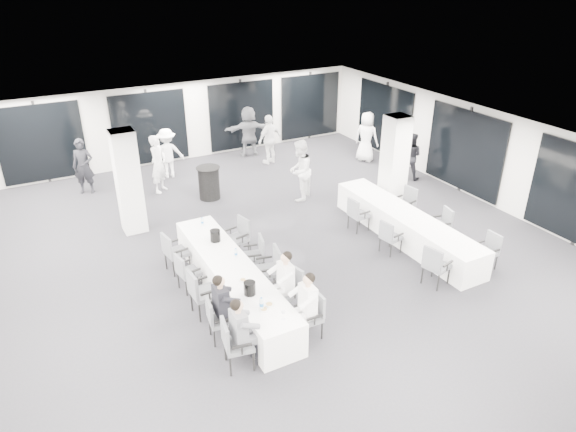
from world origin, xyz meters
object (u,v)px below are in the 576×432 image
at_px(banquet_table_side, 405,226).
at_px(chair_main_right_far, 239,234).
at_px(chair_main_left_far, 173,250).
at_px(standing_guest_g, 83,163).
at_px(chair_main_left_second, 217,317).
at_px(chair_side_right_far, 407,201).
at_px(chair_side_right_near, 489,249).
at_px(standing_guest_a, 158,160).
at_px(standing_guest_e, 367,134).
at_px(ice_bucket_near, 250,288).
at_px(chair_main_right_mid, 271,266).
at_px(cocktail_table, 209,183).
at_px(chair_main_left_mid, 200,290).
at_px(chair_main_right_second, 290,287).
at_px(standing_guest_d, 270,136).
at_px(chair_side_right_mid, 443,222).
at_px(banquet_table_main, 232,280).
at_px(standing_guest_f, 249,128).
at_px(chair_main_right_near, 312,312).
at_px(standing_guest_h, 410,153).
at_px(standing_guest_c, 167,150).
at_px(standing_guest_b, 300,167).
at_px(chair_main_right_fourth, 256,253).
at_px(ice_bucket_far, 215,236).
at_px(chair_side_left_mid, 389,235).
at_px(chair_side_left_far, 357,213).
at_px(chair_main_left_fourth, 186,270).
at_px(chair_main_left_near, 234,341).

xyz_separation_m(banquet_table_side, chair_main_right_far, (-4.12, 1.32, 0.18)).
relative_size(chair_main_left_far, standing_guest_g, 0.50).
xyz_separation_m(chair_main_left_second, chair_side_right_far, (6.61, 2.41, 0.01)).
distance_m(chair_side_right_near, standing_guest_a, 9.91).
distance_m(standing_guest_e, ice_bucket_near, 10.22).
distance_m(chair_side_right_near, standing_guest_g, 11.96).
distance_m(chair_main_left_second, chair_main_right_mid, 1.97).
xyz_separation_m(cocktail_table, chair_main_left_mid, (-2.21, -5.46, 0.08)).
xyz_separation_m(chair_main_right_second, standing_guest_d, (3.56, 8.10, 0.43)).
xyz_separation_m(chair_side_right_mid, standing_guest_g, (-7.67, 7.63, 0.48)).
distance_m(banquet_table_main, standing_guest_f, 9.10).
relative_size(banquet_table_side, ice_bucket_near, 18.66).
xyz_separation_m(chair_side_right_near, standing_guest_g, (-7.67, 9.16, 0.49)).
distance_m(chair_main_left_far, standing_guest_d, 7.60).
bearing_deg(chair_main_right_second, cocktail_table, -17.54).
relative_size(chair_main_right_near, standing_guest_h, 0.52).
xyz_separation_m(chair_side_right_far, ice_bucket_near, (-5.87, -2.30, 0.35)).
distance_m(chair_main_right_mid, standing_guest_c, 7.64).
height_order(chair_main_left_mid, standing_guest_h, standing_guest_h).
height_order(chair_main_right_far, standing_guest_b, standing_guest_b).
relative_size(chair_main_left_second, standing_guest_a, 0.44).
bearing_deg(banquet_table_main, standing_guest_e, 36.45).
relative_size(chair_main_right_fourth, chair_main_right_far, 0.96).
xyz_separation_m(chair_side_right_near, standing_guest_b, (-2.00, 5.54, 0.56)).
bearing_deg(standing_guest_c, chair_main_left_mid, 84.49).
relative_size(standing_guest_f, standing_guest_h, 1.18).
bearing_deg(cocktail_table, standing_guest_c, 103.97).
distance_m(chair_main_right_fourth, standing_guest_d, 7.40).
height_order(chair_main_right_mid, chair_main_right_far, chair_main_right_mid).
bearing_deg(standing_guest_a, ice_bucket_far, -135.99).
bearing_deg(banquet_table_side, standing_guest_a, 127.65).
xyz_separation_m(chair_main_right_near, ice_bucket_far, (-0.74, 3.16, 0.35)).
xyz_separation_m(chair_main_left_second, chair_side_left_mid, (4.95, 1.08, -0.02)).
xyz_separation_m(chair_side_left_far, ice_bucket_near, (-4.21, -2.37, 0.35)).
relative_size(chair_side_left_mid, standing_guest_a, 0.43).
distance_m(chair_main_left_far, standing_guest_h, 8.89).
relative_size(banquet_table_main, chair_main_left_mid, 4.80).
height_order(chair_main_right_second, standing_guest_f, standing_guest_f).
relative_size(chair_main_right_fourth, standing_guest_h, 0.52).
bearing_deg(standing_guest_h, standing_guest_a, 30.87).
height_order(chair_main_left_mid, standing_guest_e, standing_guest_e).
distance_m(banquet_table_side, standing_guest_g, 9.91).
bearing_deg(ice_bucket_near, cocktail_table, 76.90).
distance_m(chair_main_left_fourth, standing_guest_b, 5.58).
height_order(cocktail_table, chair_side_right_far, cocktail_table).
distance_m(chair_main_right_far, standing_guest_b, 3.71).
bearing_deg(chair_main_right_second, standing_guest_b, -44.04).
xyz_separation_m(cocktail_table, chair_main_right_near, (-0.53, -7.09, 0.02)).
height_order(chair_main_right_far, chair_side_right_far, chair_main_right_far).
height_order(cocktail_table, chair_main_left_near, cocktail_table).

